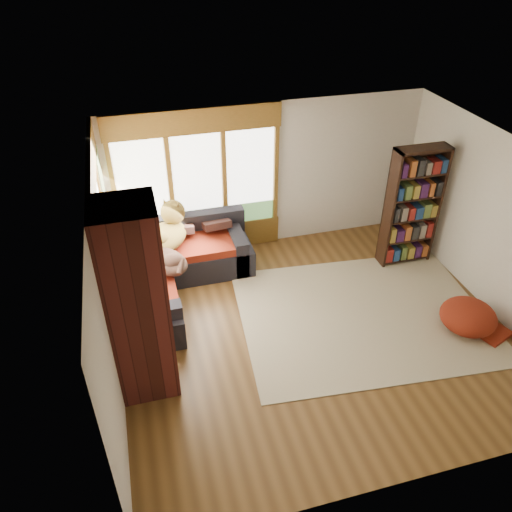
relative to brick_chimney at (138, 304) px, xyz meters
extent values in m
plane|color=#4F3316|center=(2.40, 0.35, -1.30)|extent=(5.50, 5.50, 0.00)
plane|color=white|center=(2.40, 0.35, 1.30)|extent=(5.50, 5.50, 0.00)
cube|color=silver|center=(2.40, 2.85, 0.00)|extent=(5.50, 0.04, 2.60)
cube|color=silver|center=(2.40, -2.15, 0.00)|extent=(5.50, 0.04, 2.60)
cube|color=silver|center=(-0.35, 0.35, 0.00)|extent=(0.04, 5.00, 2.60)
cube|color=silver|center=(5.15, 0.35, 0.00)|extent=(0.04, 5.00, 2.60)
cube|color=brown|center=(1.20, 2.82, 0.05)|extent=(2.82, 0.10, 1.90)
cube|color=white|center=(1.20, 2.82, 0.05)|extent=(2.54, 0.09, 1.62)
cube|color=brown|center=(-0.32, 1.55, 0.05)|extent=(0.10, 2.62, 1.90)
cube|color=white|center=(-0.32, 1.55, 0.05)|extent=(0.09, 2.36, 1.62)
cube|color=#60784D|center=(-0.29, 2.38, 0.45)|extent=(0.03, 0.72, 0.90)
cube|color=#471914|center=(0.00, 0.00, 0.00)|extent=(0.70, 0.70, 2.60)
cube|color=black|center=(0.75, 2.40, -1.09)|extent=(2.20, 0.90, 0.42)
cube|color=black|center=(0.75, 2.75, -0.69)|extent=(2.20, 0.20, 0.38)
cube|color=black|center=(1.75, 2.40, -1.00)|extent=(0.20, 0.90, 0.60)
cube|color=maroon|center=(0.65, 2.28, -0.82)|extent=(1.90, 0.66, 0.12)
cube|color=black|center=(0.10, 1.75, -1.09)|extent=(0.90, 2.20, 0.42)
cube|color=black|center=(-0.25, 1.75, -0.69)|extent=(0.20, 2.20, 0.38)
cube|color=black|center=(0.10, 0.75, -1.00)|extent=(0.90, 0.20, 0.60)
cube|color=maroon|center=(0.22, 1.40, -0.82)|extent=(0.66, 1.20, 0.12)
cube|color=maroon|center=(0.22, 2.35, -0.82)|extent=(0.66, 0.66, 0.12)
cube|color=silver|center=(3.23, 0.45, -1.29)|extent=(3.89, 3.11, 0.01)
cube|color=black|center=(4.97, 1.63, -0.26)|extent=(0.04, 0.30, 2.09)
cube|color=black|center=(4.11, 1.63, -0.26)|extent=(0.04, 0.30, 2.09)
cube|color=black|center=(4.54, 1.77, -0.26)|extent=(0.89, 0.02, 2.09)
cube|color=black|center=(4.54, 1.63, -1.24)|extent=(0.81, 0.28, 0.03)
cube|color=black|center=(4.54, 1.63, -0.84)|extent=(0.81, 0.28, 0.03)
cube|color=black|center=(4.54, 1.63, -0.44)|extent=(0.81, 0.28, 0.03)
cube|color=black|center=(4.54, 1.63, -0.05)|extent=(0.81, 0.28, 0.03)
cube|color=black|center=(4.54, 1.63, 0.35)|extent=(0.81, 0.28, 0.03)
cube|color=black|center=(4.54, 1.63, 0.75)|extent=(0.81, 0.28, 0.03)
cube|color=#726659|center=(4.54, 1.61, -0.26)|extent=(0.77, 0.22, 1.93)
ellipsoid|color=maroon|center=(4.56, -0.20, -1.07)|extent=(1.05, 1.05, 0.43)
ellipsoid|color=olive|center=(0.50, 2.21, -0.52)|extent=(1.10, 1.17, 0.33)
sphere|color=olive|center=(0.71, 2.50, -0.36)|extent=(0.56, 0.56, 0.40)
cone|color=olive|center=(0.67, 2.45, -0.20)|extent=(0.20, 0.20, 0.17)
ellipsoid|color=black|center=(0.45, 1.60, -0.56)|extent=(0.90, 0.98, 0.28)
sphere|color=black|center=(0.28, 1.85, -0.43)|extent=(0.46, 0.46, 0.33)
cone|color=black|center=(0.31, 1.80, -0.29)|extent=(0.17, 0.17, 0.15)
cube|color=#311B17|center=(1.45, 2.61, -0.53)|extent=(0.45, 0.12, 0.45)
cube|color=#311B17|center=(0.85, 2.61, -0.53)|extent=(0.45, 0.12, 0.45)
cube|color=#311B17|center=(-0.08, 2.15, -0.53)|extent=(0.45, 0.12, 0.45)
cube|color=#311B17|center=(-0.08, 1.05, -0.53)|extent=(0.45, 0.12, 0.45)
camera|label=1|loc=(0.15, -4.66, 3.73)|focal=35.00mm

